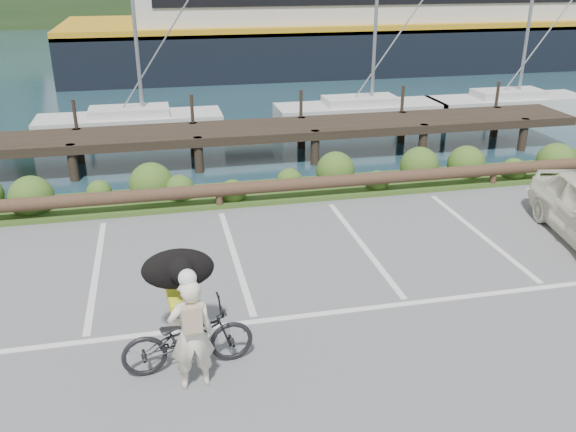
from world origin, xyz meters
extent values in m
plane|color=#5D5D5F|center=(0.00, 0.00, 0.00)|extent=(72.00, 72.00, 0.00)
plane|color=#1A343F|center=(0.00, 48.00, -1.20)|extent=(160.00, 160.00, 0.00)
cube|color=#3D5B21|center=(0.00, 5.30, 0.05)|extent=(34.00, 1.60, 0.10)
imported|color=black|center=(-1.10, -1.35, 0.48)|extent=(1.89, 0.80, 0.97)
imported|color=#F0E7CB|center=(-1.06, -1.78, 0.81)|extent=(0.62, 0.44, 1.62)
ellipsoid|color=black|center=(-1.15, -0.76, 1.27)|extent=(0.60, 1.08, 0.60)
camera|label=1|loc=(-1.28, -8.64, 5.29)|focal=38.00mm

